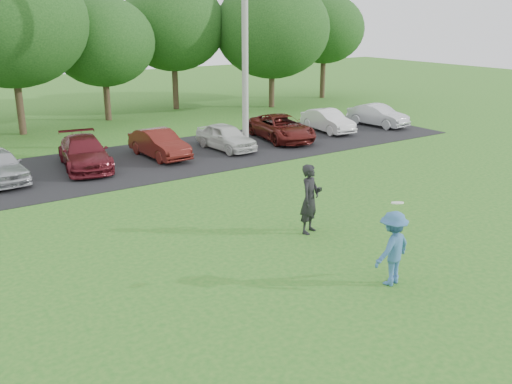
% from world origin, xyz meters
% --- Properties ---
extents(ground, '(100.00, 100.00, 0.00)m').
position_xyz_m(ground, '(0.00, 0.00, 0.00)').
color(ground, '#23651C').
rests_on(ground, ground).
extents(parking_lot, '(32.00, 6.50, 0.03)m').
position_xyz_m(parking_lot, '(0.00, 13.00, 0.01)').
color(parking_lot, black).
rests_on(parking_lot, ground).
extents(utility_pole, '(0.28, 0.28, 10.20)m').
position_xyz_m(utility_pole, '(5.55, 12.53, 5.10)').
color(utility_pole, gray).
rests_on(utility_pole, ground).
extents(frisbee_player, '(1.21, 0.83, 2.08)m').
position_xyz_m(frisbee_player, '(0.96, -0.53, 0.86)').
color(frisbee_player, '#336091').
rests_on(frisbee_player, ground).
extents(camera_bystander, '(0.85, 0.73, 1.96)m').
position_xyz_m(camera_bystander, '(1.44, 2.98, 0.98)').
color(camera_bystander, black).
rests_on(camera_bystander, ground).
extents(parked_cars, '(30.38, 4.68, 1.26)m').
position_xyz_m(parked_cars, '(-0.71, 13.10, 0.61)').
color(parked_cars, '#B3B4BA').
rests_on(parked_cars, parking_lot).
extents(tree_row, '(42.39, 9.85, 8.64)m').
position_xyz_m(tree_row, '(1.51, 22.76, 4.91)').
color(tree_row, '#38281C').
rests_on(tree_row, ground).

